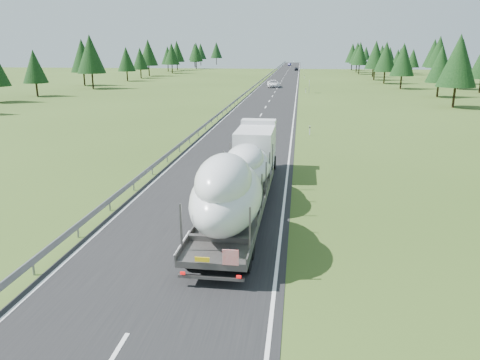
# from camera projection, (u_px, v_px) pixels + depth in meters

# --- Properties ---
(ground) EXTENTS (400.00, 400.00, 0.00)m
(ground) POSITION_uv_depth(u_px,v_px,m) (183.00, 243.00, 22.43)
(ground) COLOR #314918
(ground) RESTS_ON ground
(road_surface) EXTENTS (10.00, 400.00, 0.02)m
(road_surface) POSITION_uv_depth(u_px,v_px,m) (279.00, 85.00, 117.91)
(road_surface) COLOR black
(road_surface) RESTS_ON ground
(guardrail) EXTENTS (0.10, 400.00, 0.76)m
(guardrail) POSITION_uv_depth(u_px,v_px,m) (258.00, 83.00, 118.34)
(guardrail) COLOR slate
(guardrail) RESTS_ON ground
(marker_posts) EXTENTS (0.13, 350.08, 1.00)m
(marker_posts) POSITION_uv_depth(u_px,v_px,m) (304.00, 73.00, 169.50)
(marker_posts) COLOR silver
(marker_posts) RESTS_ON ground
(highway_sign) EXTENTS (0.08, 0.90, 2.60)m
(highway_sign) POSITION_uv_depth(u_px,v_px,m) (309.00, 84.00, 97.46)
(highway_sign) COLOR slate
(highway_sign) RESTS_ON ground
(tree_line_right) EXTENTS (29.07, 284.43, 12.63)m
(tree_line_right) POSITION_uv_depth(u_px,v_px,m) (442.00, 58.00, 110.41)
(tree_line_right) COLOR black
(tree_line_right) RESTS_ON ground
(tree_line_left) EXTENTS (14.69, 284.94, 12.59)m
(tree_line_left) POSITION_uv_depth(u_px,v_px,m) (128.00, 55.00, 137.75)
(tree_line_left) COLOR black
(tree_line_left) RESTS_ON ground
(boat_truck) EXTENTS (3.25, 20.20, 4.65)m
(boat_truck) POSITION_uv_depth(u_px,v_px,m) (241.00, 173.00, 25.88)
(boat_truck) COLOR silver
(boat_truck) RESTS_ON ground
(distant_van) EXTENTS (3.36, 6.31, 1.69)m
(distant_van) POSITION_uv_depth(u_px,v_px,m) (273.00, 84.00, 111.96)
(distant_van) COLOR white
(distant_van) RESTS_ON ground
(distant_car_dark) EXTENTS (1.78, 4.06, 1.36)m
(distant_car_dark) POSITION_uv_depth(u_px,v_px,m) (296.00, 69.00, 196.52)
(distant_car_dark) COLOR black
(distant_car_dark) RESTS_ON ground
(distant_car_blue) EXTENTS (1.69, 4.17, 1.34)m
(distant_car_blue) POSITION_uv_depth(u_px,v_px,m) (289.00, 65.00, 250.26)
(distant_car_blue) COLOR #16173D
(distant_car_blue) RESTS_ON ground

